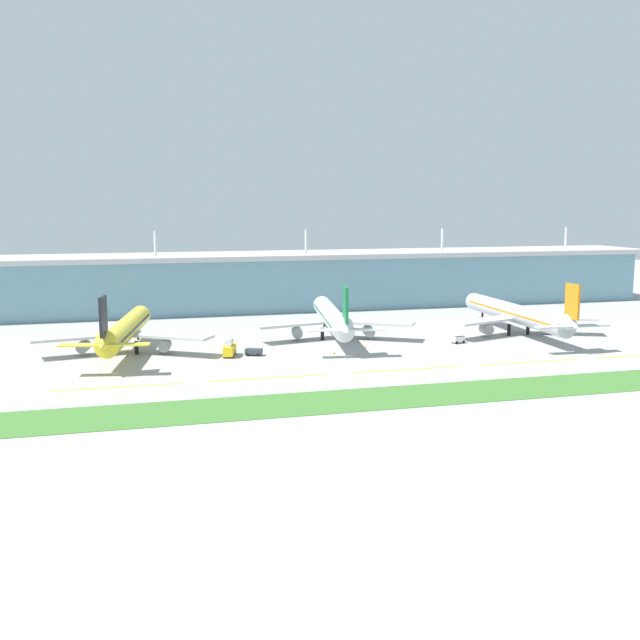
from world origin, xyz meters
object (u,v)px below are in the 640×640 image
Objects in this scene: fuel_truck at (230,348)px; baggage_cart at (458,339)px; safety_cone_right_wingtip at (358,355)px; safety_cone_left_wingtip at (334,353)px; pushback_tug at (254,351)px; airliner_far at (517,314)px; safety_cone_nose_front at (365,347)px; airliner_near at (125,330)px; airliner_middle at (332,318)px.

baggage_cart is at bearing 1.20° from fuel_truck.
safety_cone_right_wingtip is at bearing -14.92° from fuel_truck.
baggage_cart is 5.58× the size of safety_cone_right_wingtip.
safety_cone_left_wingtip is at bearing 142.05° from safety_cone_right_wingtip.
pushback_tug is 27.80m from safety_cone_right_wingtip.
safety_cone_nose_front is (-52.48, -9.11, -6.11)m from airliner_far.
airliner_far is at bearing -0.28° from airliner_near.
fuel_truck is (26.61, -11.40, -4.19)m from airliner_near.
fuel_truck reaches higher than safety_cone_nose_front.
pushback_tug is (-60.66, -1.94, -0.16)m from baggage_cart.
airliner_far reaches higher than fuel_truck.
airliner_near reaches higher than baggage_cart.
pushback_tug is at bearing -172.37° from airliner_far.
airliner_near is at bearing 173.91° from baggage_cart.
pushback_tug is 7.14× the size of safety_cone_right_wingtip.
baggage_cart is at bearing 16.62° from safety_cone_right_wingtip.
airliner_near is 117.78m from airliner_far.
baggage_cart is 5.58× the size of safety_cone_nose_front.
safety_cone_right_wingtip is (32.96, -8.78, -1.91)m from fuel_truck.
airliner_near and airliner_far have the same top height.
airliner_far reaches higher than safety_cone_right_wingtip.
safety_cone_right_wingtip is (5.29, -4.13, 0.00)m from safety_cone_left_wingtip.
fuel_truck is 34.16m from safety_cone_right_wingtip.
airliner_far reaches higher than pushback_tug.
airliner_far is 18.21× the size of baggage_cart.
airliner_near is at bearing 171.56° from safety_cone_nose_front.
safety_cone_left_wingtip and safety_cone_nose_front have the same top height.
baggage_cart is 5.58× the size of safety_cone_left_wingtip.
airliner_near is 29.25m from fuel_truck.
airliner_near is 35.53m from pushback_tug.
fuel_truck is 10.92× the size of safety_cone_right_wingtip.
baggage_cart is 39.89m from safety_cone_left_wingtip.
airliner_middle is at bearing 74.93° from safety_cone_left_wingtip.
fuel_truck is at bearing -151.48° from airliner_middle.
safety_cone_nose_front is at bearing 2.53° from fuel_truck.
safety_cone_nose_front is 11.95m from safety_cone_right_wingtip.
baggage_cart is 60.69m from pushback_tug.
airliner_near is 63.19m from safety_cone_right_wingtip.
airliner_middle is at bearing 152.88° from baggage_cart.
airliner_far is at bearing 21.34° from baggage_cart.
safety_cone_left_wingtip is at bearing -171.27° from baggage_cart.
pushback_tug is (-84.75, -11.35, -5.36)m from airliner_far.
airliner_far reaches higher than safety_cone_left_wingtip.
airliner_far is (117.78, -0.58, 0.01)m from airliner_near.
airliner_near reaches higher than safety_cone_right_wingtip.
airliner_middle reaches higher than fuel_truck.
airliner_far is 9.30× the size of fuel_truck.
baggage_cart reaches higher than safety_cone_right_wingtip.
fuel_truck is at bearing -173.24° from airliner_far.
airliner_middle reaches higher than safety_cone_nose_front.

